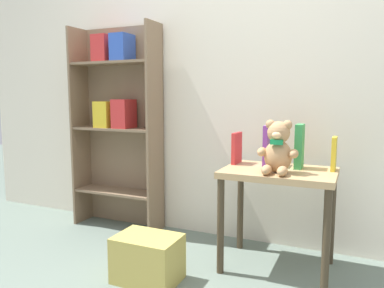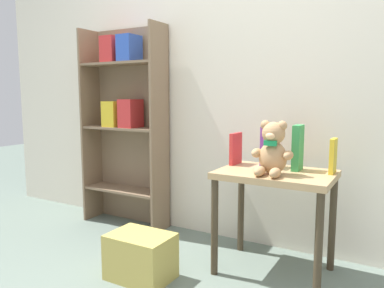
% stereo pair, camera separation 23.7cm
% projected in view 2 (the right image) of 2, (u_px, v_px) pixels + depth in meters
% --- Properties ---
extents(wall_back, '(4.80, 0.06, 2.50)m').
position_uv_depth(wall_back, '(259.00, 57.00, 2.43)').
color(wall_back, silver).
rests_on(wall_back, ground_plane).
extents(bookshelf_side, '(0.69, 0.23, 1.51)m').
position_uv_depth(bookshelf_side, '(126.00, 115.00, 2.87)').
color(bookshelf_side, '#7F664C').
rests_on(bookshelf_side, ground_plane).
extents(display_table, '(0.62, 0.44, 0.59)m').
position_uv_depth(display_table, '(275.00, 188.00, 2.08)').
color(display_table, tan).
rests_on(display_table, ground_plane).
extents(teddy_bear, '(0.22, 0.20, 0.29)m').
position_uv_depth(teddy_bear, '(272.00, 150.00, 1.97)').
color(teddy_bear, tan).
rests_on(teddy_bear, display_table).
extents(book_standing_red, '(0.03, 0.13, 0.19)m').
position_uv_depth(book_standing_red, '(236.00, 149.00, 2.27)').
color(book_standing_red, red).
rests_on(book_standing_red, display_table).
extents(book_standing_purple, '(0.03, 0.13, 0.24)m').
position_uv_depth(book_standing_purple, '(266.00, 147.00, 2.18)').
color(book_standing_purple, purple).
rests_on(book_standing_purple, display_table).
extents(book_standing_green, '(0.04, 0.11, 0.25)m').
position_uv_depth(book_standing_green, '(298.00, 148.00, 2.08)').
color(book_standing_green, '#33934C').
rests_on(book_standing_green, display_table).
extents(book_standing_yellow, '(0.02, 0.11, 0.19)m').
position_uv_depth(book_standing_yellow, '(333.00, 156.00, 2.00)').
color(book_standing_yellow, gold).
rests_on(book_standing_yellow, display_table).
extents(storage_bin, '(0.34, 0.25, 0.25)m').
position_uv_depth(storage_bin, '(141.00, 256.00, 2.05)').
color(storage_bin, tan).
rests_on(storage_bin, ground_plane).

